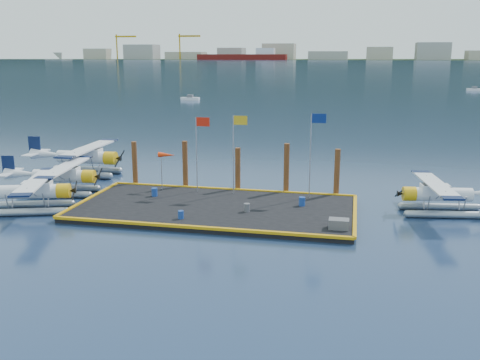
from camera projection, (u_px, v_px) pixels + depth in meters
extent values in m
plane|color=#182E4A|center=(215.00, 211.00, 39.13)|extent=(4000.00, 4000.00, 0.00)
cube|color=black|center=(215.00, 209.00, 39.08)|extent=(20.00, 10.00, 0.40)
cube|color=black|center=(353.00, 59.00, 1085.21)|extent=(3000.00, 500.00, 0.30)
cube|color=#530D0B|center=(242.00, 57.00, 892.86)|extent=(150.00, 22.00, 10.00)
cube|color=silver|center=(265.00, 52.00, 882.59)|extent=(30.00, 16.00, 12.00)
cylinder|color=#CA8F0B|center=(117.00, 47.00, 971.06)|extent=(2.40, 2.40, 44.00)
cylinder|color=#CA8F0B|center=(180.00, 47.00, 946.52)|extent=(2.40, 2.40, 44.00)
cube|color=black|center=(356.00, 8.00, 1342.65)|extent=(2200.00, 500.00, 240.00)
cone|color=black|center=(230.00, 57.00, 1537.18)|extent=(1400.00, 1400.00, 520.00)
cone|color=black|center=(336.00, 57.00, 1523.36)|extent=(1300.00, 1300.00, 430.00)
cylinder|color=#8E959B|center=(33.00, 204.00, 39.94)|extent=(5.59, 2.25, 0.55)
cylinder|color=#8E959B|center=(25.00, 212.00, 37.98)|extent=(5.59, 2.25, 0.55)
cylinder|color=silver|center=(30.00, 192.00, 38.69)|extent=(4.37, 2.26, 1.01)
cube|color=silver|center=(37.00, 187.00, 38.67)|extent=(2.23, 1.57, 0.83)
cube|color=black|center=(41.00, 185.00, 38.65)|extent=(1.52, 1.31, 0.50)
cylinder|color=#E9A80C|center=(64.00, 191.00, 38.92)|extent=(1.20, 1.29, 1.06)
cube|color=black|center=(75.00, 191.00, 38.99)|extent=(0.67, 1.96, 1.03)
cube|color=silver|center=(37.00, 181.00, 38.56)|extent=(3.82, 8.28, 0.11)
cube|color=#0B1537|center=(50.00, 169.00, 42.38)|extent=(1.56, 1.20, 0.12)
cube|color=#0B1537|center=(20.00, 195.00, 34.74)|extent=(1.56, 1.20, 0.12)
cylinder|color=#8E959B|center=(64.00, 188.00, 44.82)|extent=(5.78, 1.34, 0.56)
cylinder|color=#8E959B|center=(54.00, 194.00, 42.83)|extent=(5.78, 1.34, 0.56)
cylinder|color=silver|center=(60.00, 176.00, 43.52)|extent=(4.42, 1.60, 1.02)
cube|color=silver|center=(66.00, 172.00, 43.40)|extent=(2.17, 1.29, 0.84)
cube|color=black|center=(69.00, 170.00, 43.34)|extent=(1.42, 1.14, 0.51)
cylinder|color=#E9A80C|center=(89.00, 176.00, 43.34)|extent=(1.07, 1.20, 1.08)
cube|color=black|center=(98.00, 177.00, 43.29)|extent=(0.34, 2.06, 1.04)
cube|color=silver|center=(66.00, 167.00, 43.30)|extent=(2.53, 8.48, 0.11)
cube|color=#0B1537|center=(84.00, 157.00, 47.17)|extent=(1.50, 1.02, 0.12)
cube|color=#0B1537|center=(45.00, 178.00, 39.42)|extent=(1.50, 1.02, 0.12)
cube|color=#0B1537|center=(8.00, 165.00, 43.63)|extent=(1.03, 0.25, 1.58)
cube|color=silver|center=(10.00, 172.00, 43.77)|extent=(1.26, 3.24, 0.09)
cylinder|color=#8E959B|center=(87.00, 169.00, 51.71)|extent=(6.59, 0.86, 0.64)
cylinder|color=#8E959B|center=(76.00, 175.00, 49.48)|extent=(6.59, 0.86, 0.64)
cylinder|color=silver|center=(83.00, 157.00, 50.23)|extent=(4.96, 1.33, 1.17)
cube|color=silver|center=(89.00, 154.00, 50.03)|extent=(2.37, 1.25, 0.95)
cube|color=black|center=(92.00, 151.00, 49.93)|extent=(1.52, 1.16, 0.58)
cylinder|color=#E9A80C|center=(111.00, 158.00, 49.75)|extent=(1.10, 1.26, 1.23)
cube|color=black|center=(120.00, 158.00, 49.60)|extent=(0.14, 2.36, 1.19)
cube|color=silver|center=(89.00, 148.00, 49.91)|extent=(1.92, 9.58, 0.13)
cube|color=#0B1537|center=(109.00, 140.00, 54.27)|extent=(1.62, 1.01, 0.14)
cube|color=#0B1537|center=(65.00, 157.00, 45.55)|extent=(1.62, 1.01, 0.14)
cube|color=#0B1537|center=(35.00, 146.00, 50.84)|extent=(1.17, 0.17, 1.80)
cube|color=silver|center=(36.00, 153.00, 50.98)|extent=(1.08, 3.63, 0.11)
cylinder|color=#8E959B|center=(447.00, 214.00, 37.44)|extent=(5.53, 1.33, 0.53)
cylinder|color=#8E959B|center=(439.00, 207.00, 39.34)|extent=(5.53, 1.33, 0.53)
cylinder|color=silver|center=(442.00, 194.00, 38.12)|extent=(4.23, 1.57, 0.98)
cube|color=silver|center=(435.00, 190.00, 38.08)|extent=(2.08, 1.25, 0.80)
cube|color=black|center=(431.00, 188.00, 38.06)|extent=(1.37, 1.11, 0.49)
cylinder|color=#E9A80C|center=(409.00, 194.00, 38.27)|extent=(1.03, 1.15, 1.03)
cube|color=black|center=(398.00, 194.00, 38.32)|extent=(0.34, 1.97, 1.00)
cube|color=silver|center=(435.00, 184.00, 37.98)|extent=(2.48, 8.12, 0.11)
cube|color=#0B1537|center=(453.00, 198.00, 34.27)|extent=(1.44, 0.99, 0.12)
cube|color=#0B1537|center=(421.00, 172.00, 41.69)|extent=(1.44, 0.99, 0.12)
cylinder|color=navy|center=(155.00, 192.00, 41.68)|extent=(0.46, 0.46, 0.64)
cylinder|color=#525156|center=(247.00, 208.00, 37.59)|extent=(0.42, 0.42, 0.59)
cylinder|color=navy|center=(181.00, 215.00, 36.01)|extent=(0.39, 0.39, 0.55)
cylinder|color=navy|center=(302.00, 201.00, 39.04)|extent=(0.46, 0.46, 0.65)
cube|color=#525156|center=(339.00, 224.00, 33.94)|extent=(1.27, 0.85, 0.64)
cylinder|color=#92929A|center=(197.00, 155.00, 42.47)|extent=(0.08, 0.08, 6.00)
cube|color=red|center=(203.00, 122.00, 41.74)|extent=(1.10, 0.03, 0.70)
cylinder|color=#92929A|center=(233.00, 155.00, 41.83)|extent=(0.08, 0.08, 6.20)
cube|color=gold|center=(240.00, 120.00, 41.08)|extent=(1.10, 0.03, 0.70)
cylinder|color=#92929A|center=(310.00, 156.00, 40.57)|extent=(0.08, 0.08, 6.50)
cube|color=navy|center=(319.00, 118.00, 39.78)|extent=(1.10, 0.03, 0.70)
cylinder|color=#92929A|center=(162.00, 172.00, 43.43)|extent=(0.07, 0.07, 3.00)
cone|color=#F5360D|center=(167.00, 155.00, 43.00)|extent=(1.40, 0.44, 0.44)
cylinder|color=#4D2D16|center=(135.00, 165.00, 45.54)|extent=(0.44, 0.44, 4.00)
cylinder|color=#4D2D16|center=(185.00, 166.00, 44.60)|extent=(0.44, 0.44, 4.20)
cylinder|color=#4D2D16|center=(238.00, 171.00, 43.72)|extent=(0.44, 0.44, 3.80)
cylinder|color=#4D2D16|center=(286.00, 170.00, 42.85)|extent=(0.44, 0.44, 4.30)
cylinder|color=#4D2D16|center=(337.00, 174.00, 42.06)|extent=(0.44, 0.44, 4.00)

